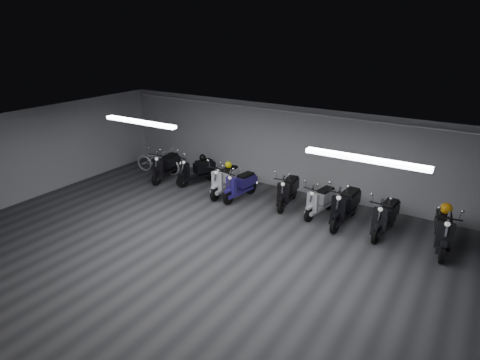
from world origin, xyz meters
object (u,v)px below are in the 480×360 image
Objects in this scene: scooter_1 at (197,166)px; scooter_7 at (346,200)px; scooter_2 at (225,175)px; helmet_0 at (228,165)px; scooter_6 at (320,196)px; bicycle at (158,158)px; helmet_2 at (203,157)px; scooter_0 at (165,161)px; scooter_5 at (288,186)px; scooter_4 at (240,181)px; scooter_9 at (444,224)px; helmet_1 at (446,208)px; scooter_8 at (386,211)px.

scooter_1 is 5.30m from scooter_7.
scooter_2 reaches higher than helmet_0.
scooter_6 is 0.90× the size of bicycle.
scooter_0 is at bearing -160.08° from helmet_2.
scooter_5 is 3.37m from helmet_2.
scooter_4 is 7.23× the size of helmet_2.
scooter_0 is at bearing -174.77° from helmet_0.
scooter_6 is 0.84× the size of scooter_7.
scooter_9 is 0.40m from helmet_1.
scooter_0 is at bearing -179.02° from helmet_1.
helmet_0 is (-0.01, 0.25, 0.27)m from scooter_2.
scooter_7 reaches higher than scooter_5.
scooter_0 reaches higher than scooter_6.
bicycle is (-3.23, 0.37, -0.08)m from scooter_2.
helmet_1 is (1.34, 0.19, 0.34)m from scooter_8.
helmet_0 is at bearing 162.50° from scooter_4.
scooter_1 is at bearing -177.96° from scooter_8.
scooter_6 is at bearing -13.49° from scooter_5.
scooter_7 is 5.23m from helmet_2.
scooter_6 is 3.22m from helmet_1.
scooter_9 is at bearing -9.68° from scooter_0.
scooter_7 is 1.03× the size of scooter_9.
scooter_0 is 0.94× the size of scooter_7.
scooter_2 is 1.35m from helmet_2.
scooter_7 is at bearing -102.23° from bicycle.
scooter_0 reaches higher than bicycle.
scooter_7 is at bearing -15.72° from scooter_5.
scooter_6 is at bearing -101.21° from bicycle.
scooter_6 is 0.91× the size of scooter_8.
scooter_1 is at bearing 165.45° from scooter_2.
bicycle is at bearing 170.10° from scooter_2.
scooter_5 is 2.15m from helmet_0.
scooter_6 is 1.87m from scooter_8.
helmet_0 is (2.52, 0.23, 0.27)m from scooter_0.
scooter_2 is at bearing -167.21° from scooter_6.
scooter_9 is at bearing -102.02° from bicycle.
scooter_4 is 0.93× the size of scooter_8.
scooter_4 is at bearing -10.37° from scooter_0.
scooter_9 is at bearing 18.70° from scooter_1.
scooter_1 is 0.90× the size of scooter_7.
scooter_9 is 7.69m from helmet_2.
helmet_2 is at bearing 90.00° from scooter_1.
scooter_8 is 6.33× the size of helmet_1.
scooter_9 reaches higher than scooter_5.
scooter_8 is (2.93, -0.29, 0.02)m from scooter_5.
helmet_0 is (-3.98, 0.24, 0.23)m from scooter_7.
helmet_0 is (1.31, -0.01, 0.29)m from scooter_1.
scooter_9 is (4.31, -0.36, 0.05)m from scooter_5.
helmet_0 is 0.81× the size of helmet_1.
scooter_4 is 1.53m from scooter_5.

